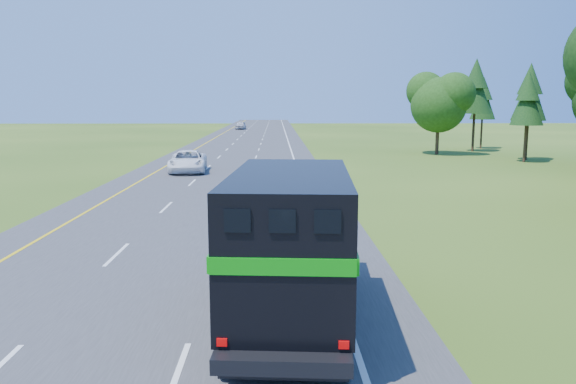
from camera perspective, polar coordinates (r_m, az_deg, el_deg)
name	(u,v)px	position (r m, az deg, el deg)	size (l,w,h in m)	color
road	(233,164)	(49.69, -5.61, 2.88)	(15.00, 260.00, 0.04)	#38383A
lane_markings	(233,163)	(49.68, -5.61, 2.91)	(11.15, 260.00, 0.01)	yellow
horse_truck	(292,240)	(13.61, 0.37, -4.91)	(3.19, 8.55, 3.71)	black
white_suv	(188,161)	(44.03, -10.14, 3.10)	(2.73, 5.91, 1.64)	white
far_car	(241,125)	(114.29, -4.82, 6.75)	(1.86, 4.62, 1.57)	#B4B4BB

